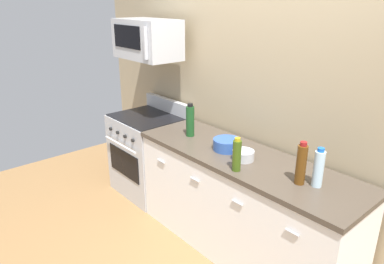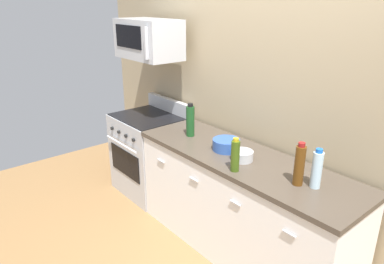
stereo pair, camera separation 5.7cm
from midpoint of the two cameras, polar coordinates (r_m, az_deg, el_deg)
ground_plane at (r=3.45m, az=7.78°, el=-18.00°), size 6.20×6.20×0.00m
back_wall at (r=3.13m, az=14.08°, el=5.31°), size 5.17×0.10×2.70m
counter_unit at (r=3.19m, az=8.17°, el=-11.51°), size 2.08×0.66×0.92m
range_oven at (r=4.14m, az=-6.38°, el=-3.40°), size 0.76×0.69×1.07m
microwave at (r=3.83m, az=-6.57°, el=14.58°), size 0.74×0.44×0.40m
bottle_water_clear at (r=2.58m, az=19.96°, el=-5.64°), size 0.07×0.07×0.29m
bottle_olive_oil at (r=2.68m, az=7.55°, el=-3.74°), size 0.07×0.07×0.26m
bottle_wine_amber at (r=2.57m, az=17.44°, el=-5.06°), size 0.07×0.07×0.32m
bottle_wine_green at (r=3.33m, az=0.22°, el=1.83°), size 0.08×0.08×0.32m
bowl_steel_prep at (r=2.90m, az=8.61°, el=-3.71°), size 0.18×0.18×0.08m
bowl_blue_mixing at (r=3.07m, az=6.04°, el=-1.97°), size 0.23×0.23×0.10m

